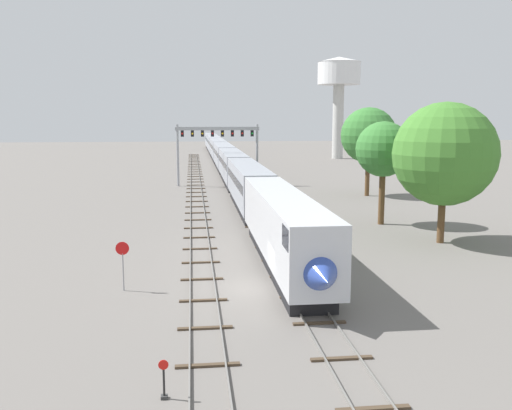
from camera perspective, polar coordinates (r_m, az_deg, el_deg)
name	(u,v)px	position (r m, az deg, el deg)	size (l,w,h in m)	color
ground_plane	(263,288)	(32.70, 0.69, -8.53)	(400.00, 400.00, 0.00)	slate
track_main	(229,177)	(91.65, -2.84, 2.87)	(2.60, 200.00, 0.16)	slate
track_near	(196,194)	(71.60, -6.17, 1.11)	(2.60, 160.00, 0.16)	slate
passenger_train	(223,156)	(105.99, -3.38, 5.08)	(3.04, 161.48, 4.80)	silver
signal_gantry	(218,140)	(80.57, -3.98, 6.65)	(12.10, 0.49, 8.86)	#999BA0
water_tower	(339,79)	(135.70, 8.54, 12.75)	(10.26, 10.26, 23.95)	beige
switch_stand	(164,385)	(20.79, -9.46, -17.81)	(0.36, 0.24, 1.46)	black
stop_sign	(123,259)	(32.57, -13.56, -5.43)	(0.76, 0.08, 2.88)	gray
trackside_tree_left	(445,154)	(45.54, 18.86, 4.97)	(8.06, 8.06, 11.06)	brown
trackside_tree_mid	(369,135)	(71.10, 11.53, 7.03)	(6.95, 6.95, 11.11)	brown
trackside_tree_right	(383,150)	(52.13, 12.99, 5.57)	(5.07, 5.07, 9.52)	brown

